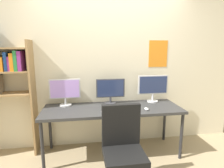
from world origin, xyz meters
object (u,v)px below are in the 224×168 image
(monitor_center, at_px, (110,90))
(computer_mouse, at_px, (147,109))
(office_chair, at_px, (123,158))
(monitor_right, at_px, (153,87))
(desk, at_px, (112,111))
(keyboard_main, at_px, (115,112))
(monitor_left, at_px, (65,91))

(monitor_center, relative_size, computer_mouse, 4.68)
(office_chair, bearing_deg, monitor_right, 54.83)
(desk, xyz_separation_m, office_chair, (0.00, -0.78, -0.29))
(monitor_right, distance_m, computer_mouse, 0.51)
(monitor_right, distance_m, keyboard_main, 0.86)
(monitor_center, height_order, keyboard_main, monitor_center)
(monitor_center, xyz_separation_m, monitor_right, (0.70, 0.00, 0.03))
(computer_mouse, bearing_deg, monitor_center, 140.23)
(office_chair, bearing_deg, computer_mouse, 52.36)
(monitor_left, xyz_separation_m, computer_mouse, (1.17, -0.39, -0.22))
(keyboard_main, xyz_separation_m, computer_mouse, (0.47, 0.05, 0.01))
(desk, height_order, office_chair, office_chair)
(computer_mouse, bearing_deg, office_chair, -127.64)
(desk, height_order, computer_mouse, computer_mouse)
(computer_mouse, bearing_deg, monitor_left, 161.59)
(desk, distance_m, office_chair, 0.83)
(monitor_right, xyz_separation_m, computer_mouse, (-0.23, -0.39, -0.24))
(monitor_center, distance_m, computer_mouse, 0.64)
(office_chair, height_order, monitor_right, monitor_right)
(monitor_left, bearing_deg, monitor_right, 0.00)
(monitor_center, bearing_deg, keyboard_main, -90.00)
(office_chair, distance_m, monitor_right, 1.35)
(desk, distance_m, keyboard_main, 0.24)
(monitor_left, height_order, monitor_right, monitor_right)
(office_chair, relative_size, computer_mouse, 10.31)
(office_chair, relative_size, monitor_left, 2.13)
(monitor_right, height_order, computer_mouse, monitor_right)
(monitor_left, relative_size, keyboard_main, 1.27)
(monitor_center, bearing_deg, desk, -90.00)
(office_chair, bearing_deg, desk, 90.23)
(computer_mouse, bearing_deg, desk, 159.31)
(monitor_left, relative_size, monitor_right, 0.94)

